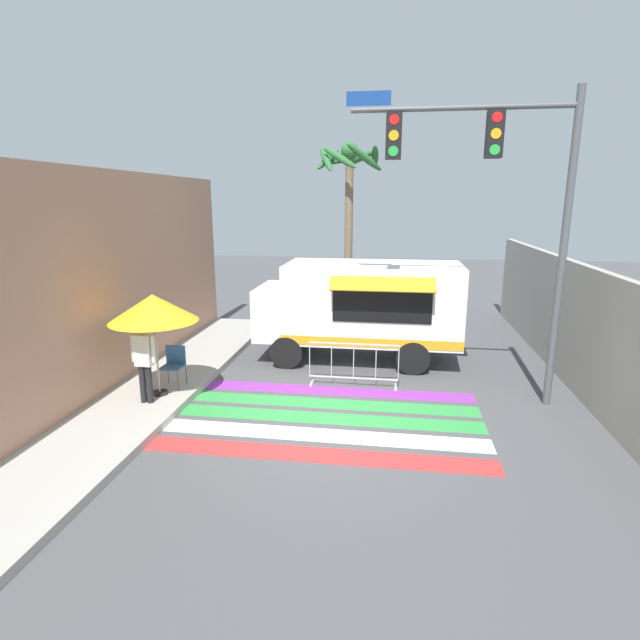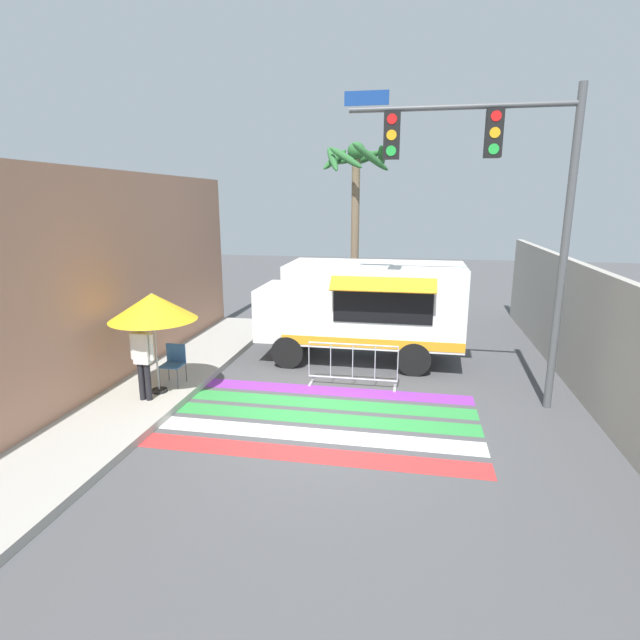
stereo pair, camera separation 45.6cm
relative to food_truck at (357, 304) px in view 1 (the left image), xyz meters
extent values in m
plane|color=#4C4C4F|center=(-0.33, -4.43, -1.58)|extent=(60.00, 60.00, 0.00)
cube|color=#A8A59E|center=(-5.58, -4.43, -1.50)|extent=(4.40, 16.00, 0.16)
cube|color=tan|center=(-5.47, -4.43, 0.94)|extent=(0.25, 16.00, 5.03)
cube|color=#A39E93|center=(5.27, -1.43, -0.11)|extent=(0.20, 16.00, 2.93)
cube|color=red|center=(-0.33, -5.51, -1.57)|extent=(6.40, 0.56, 0.01)
cube|color=white|center=(-0.33, -4.75, -1.57)|extent=(6.40, 0.56, 0.01)
cube|color=green|center=(-0.33, -3.99, -1.57)|extent=(6.40, 0.56, 0.01)
cube|color=green|center=(-0.33, -3.23, -1.57)|extent=(6.40, 0.56, 0.01)
cube|color=purple|center=(-0.33, -2.47, -1.57)|extent=(6.40, 0.56, 0.01)
cube|color=white|center=(0.43, 0.01, 0.09)|extent=(4.67, 2.20, 2.07)
cube|color=white|center=(-1.91, 0.01, -0.25)|extent=(1.65, 2.02, 1.40)
cube|color=#1E232D|center=(-2.68, 0.01, 0.10)|extent=(0.06, 1.76, 0.53)
cube|color=black|center=(0.70, -1.11, 0.24)|extent=(2.47, 0.03, 0.93)
cube|color=orange|center=(0.70, -1.31, 0.79)|extent=(2.57, 0.43, 0.31)
cube|color=orange|center=(0.43, -1.10, -0.77)|extent=(4.67, 0.01, 0.24)
cylinder|color=black|center=(-1.77, -1.01, -1.14)|extent=(0.86, 0.22, 0.86)
cylinder|color=black|center=(-1.77, 1.02, -1.14)|extent=(0.86, 0.22, 0.86)
cylinder|color=black|center=(1.52, -1.01, -1.14)|extent=(0.86, 0.22, 0.86)
cylinder|color=black|center=(1.52, 1.02, -1.14)|extent=(0.86, 0.22, 0.86)
cylinder|color=#515456|center=(4.38, -2.52, 1.67)|extent=(0.16, 0.16, 6.50)
cylinder|color=#515456|center=(2.18, -2.52, 4.55)|extent=(4.38, 0.11, 0.11)
cube|color=black|center=(2.84, -2.55, 4.04)|extent=(0.32, 0.28, 0.90)
cylinder|color=red|center=(2.84, -2.69, 4.34)|extent=(0.20, 0.02, 0.20)
cylinder|color=#F2A519|center=(2.84, -2.69, 4.04)|extent=(0.20, 0.02, 0.20)
cylinder|color=green|center=(2.84, -2.69, 3.74)|extent=(0.20, 0.02, 0.20)
cube|color=black|center=(0.87, -2.55, 4.04)|extent=(0.32, 0.28, 0.90)
cylinder|color=red|center=(0.87, -2.69, 4.34)|extent=(0.20, 0.02, 0.20)
cylinder|color=#F2A519|center=(0.87, -2.69, 4.04)|extent=(0.20, 0.02, 0.20)
cylinder|color=green|center=(0.87, -2.69, 3.74)|extent=(0.20, 0.02, 0.20)
cube|color=navy|center=(0.34, -2.54, 4.77)|extent=(0.90, 0.02, 0.28)
cylinder|color=black|center=(-4.08, -3.63, -1.39)|extent=(0.36, 0.36, 0.06)
cylinder|color=#B2B2B7|center=(-4.08, -3.63, -0.29)|extent=(0.04, 0.04, 2.25)
cone|color=yellow|center=(-4.08, -3.63, 0.54)|extent=(1.88, 1.88, 0.59)
cylinder|color=#4C4C51|center=(-4.21, -3.36, -1.19)|extent=(0.02, 0.02, 0.46)
cylinder|color=#4C4C51|center=(-3.76, -3.36, -1.19)|extent=(0.02, 0.02, 0.46)
cylinder|color=#4C4C51|center=(-4.21, -2.91, -1.19)|extent=(0.02, 0.02, 0.46)
cylinder|color=#4C4C51|center=(-3.76, -2.91, -1.19)|extent=(0.02, 0.02, 0.46)
cube|color=#2D5999|center=(-3.98, -3.14, -0.94)|extent=(0.47, 0.47, 0.03)
cube|color=#2D5999|center=(-3.98, -2.92, -0.71)|extent=(0.47, 0.03, 0.44)
cylinder|color=black|center=(-4.21, -4.09, -1.00)|extent=(0.13, 0.13, 0.82)
cylinder|color=black|center=(-4.06, -4.09, -1.00)|extent=(0.13, 0.13, 0.82)
cube|color=silver|center=(-4.14, -4.09, -0.26)|extent=(0.34, 0.20, 0.67)
cylinder|color=silver|center=(-4.36, -4.09, -0.23)|extent=(0.09, 0.09, 0.57)
cylinder|color=silver|center=(-3.92, -4.09, -0.23)|extent=(0.09, 0.09, 0.57)
sphere|color=tan|center=(-4.14, -4.09, 0.22)|extent=(0.23, 0.23, 0.23)
cylinder|color=#B7BABF|center=(0.09, -2.06, -0.53)|extent=(2.12, 0.04, 0.04)
cylinder|color=#B7BABF|center=(0.09, -2.06, -1.39)|extent=(2.12, 0.04, 0.04)
cylinder|color=#B7BABF|center=(-0.97, -2.06, -0.96)|extent=(0.02, 0.02, 0.85)
cylinder|color=#B7BABF|center=(-0.44, -2.06, -0.96)|extent=(0.02, 0.02, 0.85)
cylinder|color=#B7BABF|center=(0.09, -2.06, -0.96)|extent=(0.02, 0.02, 0.85)
cylinder|color=#B7BABF|center=(0.62, -2.06, -0.96)|extent=(0.02, 0.02, 0.85)
cylinder|color=#B7BABF|center=(1.15, -2.06, -0.96)|extent=(0.02, 0.02, 0.85)
cube|color=#B7BABF|center=(-0.92, -2.06, -1.56)|extent=(0.06, 0.44, 0.03)
cube|color=#B7BABF|center=(1.10, -2.06, -1.56)|extent=(0.06, 0.44, 0.03)
cylinder|color=#7A664C|center=(-0.64, 4.27, 1.33)|extent=(0.28, 0.28, 5.81)
sphere|color=#2D6B33|center=(-0.64, 4.27, 4.38)|extent=(0.60, 0.60, 0.60)
ellipsoid|color=#2D6B33|center=(0.21, 4.31, 4.21)|extent=(0.31, 1.70, 0.75)
ellipsoid|color=#2D6B33|center=(-0.29, 4.79, 4.22)|extent=(1.18, 0.92, 0.59)
ellipsoid|color=#2D6B33|center=(-0.78, 4.99, 4.23)|extent=(1.49, 0.51, 0.62)
ellipsoid|color=#2D6B33|center=(-1.42, 4.58, 4.16)|extent=(0.81, 1.58, 0.94)
ellipsoid|color=#2D6B33|center=(-1.41, 3.98, 4.12)|extent=(0.77, 1.52, 1.04)
ellipsoid|color=#2D6B33|center=(-0.91, 3.63, 4.13)|extent=(1.32, 0.74, 0.89)
ellipsoid|color=#2D6B33|center=(-0.10, 3.66, 4.14)|extent=(1.33, 1.21, 0.99)
camera|label=1|loc=(0.95, -13.37, 2.78)|focal=28.00mm
camera|label=2|loc=(1.40, -13.29, 2.78)|focal=28.00mm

